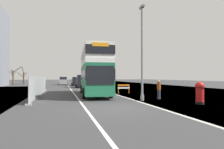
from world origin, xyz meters
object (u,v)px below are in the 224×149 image
at_px(car_receding_far, 63,81).
at_px(red_pillar_postbox, 200,92).
at_px(car_oncoming_near, 81,82).
at_px(pedestrian_at_kerb, 159,90).
at_px(double_decker_bus, 94,71).
at_px(roadworks_barrier, 124,88).
at_px(car_receding_mid, 76,82).
at_px(lamppost_foreground, 142,56).

bearing_deg(car_receding_far, red_pillar_postbox, -76.20).
relative_size(car_oncoming_near, pedestrian_at_kerb, 2.40).
xyz_separation_m(double_decker_bus, red_pillar_postbox, (6.22, -8.64, -1.73)).
distance_m(double_decker_bus, car_oncoming_near, 15.14).
height_order(car_oncoming_near, pedestrian_at_kerb, car_oncoming_near).
xyz_separation_m(roadworks_barrier, pedestrian_at_kerb, (1.12, -6.35, 0.19)).
distance_m(double_decker_bus, roadworks_barrier, 4.45).
bearing_deg(car_receding_mid, car_oncoming_near, -86.92).
bearing_deg(roadworks_barrier, red_pillar_postbox, -76.24).
height_order(double_decker_bus, car_receding_far, double_decker_bus).
height_order(double_decker_bus, lamppost_foreground, lamppost_foreground).
relative_size(lamppost_foreground, red_pillar_postbox, 4.88).
height_order(roadworks_barrier, pedestrian_at_kerb, pedestrian_at_kerb).
relative_size(double_decker_bus, lamppost_foreground, 1.32).
xyz_separation_m(red_pillar_postbox, car_receding_far, (-9.24, 37.61, 0.07)).
distance_m(roadworks_barrier, pedestrian_at_kerb, 6.46).
relative_size(red_pillar_postbox, car_receding_mid, 0.38).
height_order(lamppost_foreground, car_receding_mid, lamppost_foreground).
height_order(double_decker_bus, red_pillar_postbox, double_decker_bus).
bearing_deg(car_oncoming_near, double_decker_bus, -90.67).
bearing_deg(double_decker_bus, car_receding_far, 95.94).
xyz_separation_m(lamppost_foreground, roadworks_barrier, (0.78, 7.01, -3.06)).
relative_size(car_receding_mid, pedestrian_at_kerb, 2.51).
relative_size(lamppost_foreground, car_receding_far, 1.84).
height_order(car_receding_mid, pedestrian_at_kerb, car_receding_mid).
relative_size(double_decker_bus, car_receding_mid, 2.46).
distance_m(roadworks_barrier, car_oncoming_near, 14.30).
bearing_deg(car_receding_far, lamppost_foreground, -80.14).
height_order(red_pillar_postbox, pedestrian_at_kerb, pedestrian_at_kerb).
height_order(lamppost_foreground, car_receding_far, lamppost_foreground).
bearing_deg(red_pillar_postbox, pedestrian_at_kerb, 110.20).
distance_m(red_pillar_postbox, pedestrian_at_kerb, 3.76).
bearing_deg(double_decker_bus, car_oncoming_near, 89.33).
distance_m(car_receding_mid, pedestrian_at_kerb, 28.51).
bearing_deg(pedestrian_at_kerb, roadworks_barrier, 100.02).
bearing_deg(red_pillar_postbox, car_oncoming_near, 104.31).
xyz_separation_m(lamppost_foreground, car_receding_mid, (-3.27, 28.69, -2.78)).
height_order(double_decker_bus, pedestrian_at_kerb, double_decker_bus).
relative_size(red_pillar_postbox, pedestrian_at_kerb, 0.96).
bearing_deg(double_decker_bus, roadworks_barrier, 18.09).
bearing_deg(car_receding_far, car_oncoming_near, -77.08).
bearing_deg(red_pillar_postbox, car_receding_mid, 101.58).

